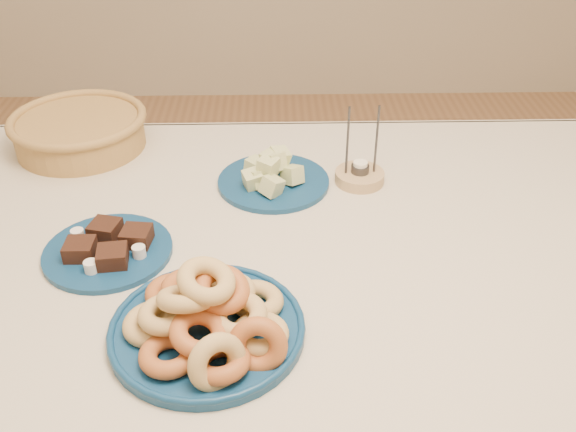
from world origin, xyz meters
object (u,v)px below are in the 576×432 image
(candle_holder, at_px, (360,175))
(melon_plate, at_px, (271,176))
(dining_table, at_px, (287,285))
(wicker_basket, at_px, (79,130))
(brownie_plate, at_px, (108,249))
(donut_platter, at_px, (208,321))

(candle_holder, bearing_deg, melon_plate, -177.85)
(candle_holder, bearing_deg, dining_table, -125.77)
(wicker_basket, xyz_separation_m, candle_holder, (0.68, -0.19, -0.03))
(brownie_plate, bearing_deg, dining_table, 4.30)
(melon_plate, height_order, candle_holder, candle_holder)
(dining_table, distance_m, melon_plate, 0.26)
(wicker_basket, distance_m, candle_holder, 0.70)
(brownie_plate, bearing_deg, candle_holder, 26.90)
(donut_platter, bearing_deg, wicker_basket, 118.70)
(wicker_basket, relative_size, candle_holder, 2.26)
(brownie_plate, distance_m, wicker_basket, 0.48)
(donut_platter, bearing_deg, dining_table, 62.34)
(donut_platter, height_order, wicker_basket, donut_platter)
(dining_table, relative_size, wicker_basket, 4.03)
(melon_plate, bearing_deg, donut_platter, -102.00)
(melon_plate, xyz_separation_m, wicker_basket, (-0.48, 0.20, 0.03))
(dining_table, height_order, candle_holder, candle_holder)
(donut_platter, xyz_separation_m, brownie_plate, (-0.21, 0.23, -0.02))
(dining_table, height_order, brownie_plate, brownie_plate)
(dining_table, relative_size, candle_holder, 9.12)
(dining_table, height_order, melon_plate, melon_plate)
(donut_platter, relative_size, melon_plate, 1.44)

